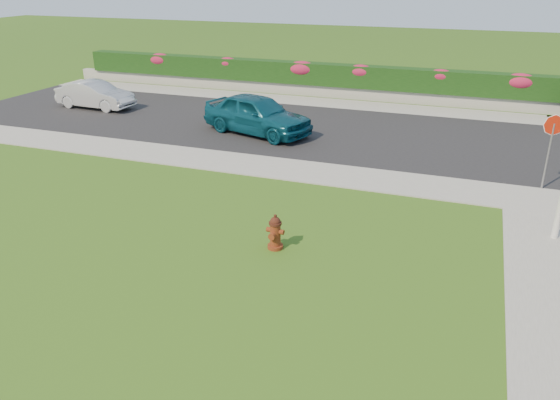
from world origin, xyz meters
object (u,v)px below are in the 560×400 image
at_px(fire_hydrant, 275,233).
at_px(sedan_teal, 257,114).
at_px(sedan_silver, 95,95).
at_px(stop_sign, 552,135).

height_order(fire_hydrant, sedan_teal, sedan_teal).
distance_m(fire_hydrant, sedan_silver, 16.81).
bearing_deg(sedan_silver, stop_sign, -98.83).
bearing_deg(fire_hydrant, sedan_silver, 146.43).
distance_m(fire_hydrant, sedan_teal, 9.93).
bearing_deg(sedan_teal, fire_hydrant, -137.81).
bearing_deg(stop_sign, sedan_teal, 171.96).
height_order(sedan_silver, stop_sign, stop_sign).
xyz_separation_m(fire_hydrant, stop_sign, (6.30, 6.37, 1.30)).
relative_size(fire_hydrant, stop_sign, 0.38).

